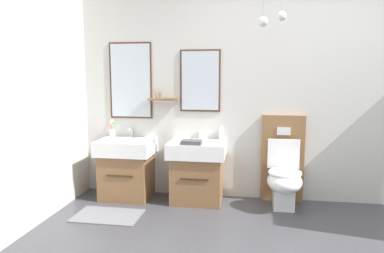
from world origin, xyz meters
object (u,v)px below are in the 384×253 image
at_px(vanity_sink_right, 197,170).
at_px(toilet, 283,172).
at_px(toothbrush_cup, 112,132).
at_px(vanity_sink_left, 127,167).
at_px(folded_hand_towel, 192,142).
at_px(soap_dispenser, 221,133).

height_order(vanity_sink_right, toilet, toilet).
distance_m(vanity_sink_right, toothbrush_cup, 1.17).
xyz_separation_m(vanity_sink_left, toilet, (1.81, 0.02, 0.01)).
distance_m(vanity_sink_left, vanity_sink_right, 0.85).
xyz_separation_m(vanity_sink_right, toothbrush_cup, (-1.09, 0.18, 0.39)).
distance_m(vanity_sink_left, toilet, 1.81).
height_order(toothbrush_cup, folded_hand_towel, toothbrush_cup).
bearing_deg(folded_hand_towel, vanity_sink_right, 75.98).
relative_size(vanity_sink_left, vanity_sink_right, 1.00).
bearing_deg(folded_hand_towel, toilet, 10.18).
distance_m(toilet, toothbrush_cup, 2.10).
xyz_separation_m(vanity_sink_left, toothbrush_cup, (-0.24, 0.18, 0.39)).
height_order(vanity_sink_left, toilet, toilet).
relative_size(toilet, toothbrush_cup, 4.77).
relative_size(vanity_sink_left, soap_dispenser, 3.99).
bearing_deg(soap_dispenser, vanity_sink_right, -142.91).
bearing_deg(toothbrush_cup, vanity_sink_left, -36.74).
relative_size(vanity_sink_right, toilet, 0.70).
bearing_deg(vanity_sink_left, folded_hand_towel, -11.23).
relative_size(vanity_sink_right, toothbrush_cup, 3.33).
relative_size(vanity_sink_right, folded_hand_towel, 3.18).
distance_m(toilet, folded_hand_towel, 1.08).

